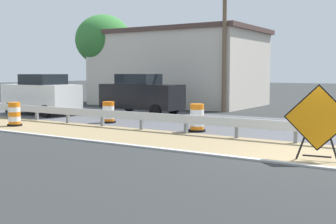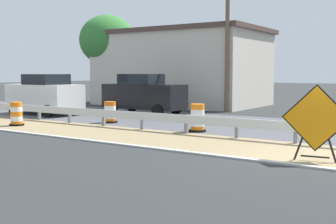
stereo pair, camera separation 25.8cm
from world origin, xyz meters
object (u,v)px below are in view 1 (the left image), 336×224
(car_mid_far_lane, at_px, (141,94))
(car_lead_near_lane, at_px, (42,94))
(utility_pole_near, at_px, (224,44))
(traffic_barrel_mid, at_px, (14,115))
(traffic_barrel_nearest, at_px, (197,119))
(traffic_barrel_close, at_px, (108,113))
(warning_sign_diamond, at_px, (318,120))

(car_mid_far_lane, bearing_deg, car_lead_near_lane, -143.79)
(car_mid_far_lane, height_order, utility_pole_near, utility_pole_near)
(car_lead_near_lane, bearing_deg, traffic_barrel_mid, 127.13)
(traffic_barrel_nearest, height_order, car_lead_near_lane, car_lead_near_lane)
(car_lead_near_lane, xyz_separation_m, car_mid_far_lane, (3.12, -4.41, 0.00))
(utility_pole_near, bearing_deg, car_mid_far_lane, 135.93)
(traffic_barrel_mid, bearing_deg, traffic_barrel_close, -41.03)
(traffic_barrel_mid, xyz_separation_m, car_lead_near_lane, (4.06, 2.90, 0.64))
(traffic_barrel_nearest, xyz_separation_m, traffic_barrel_close, (0.39, 4.82, -0.05))
(traffic_barrel_close, relative_size, car_mid_far_lane, 0.21)
(traffic_barrel_close, distance_m, utility_pole_near, 8.65)
(warning_sign_diamond, distance_m, traffic_barrel_mid, 12.82)
(traffic_barrel_close, xyz_separation_m, car_mid_far_lane, (4.12, 1.16, 0.67))
(traffic_barrel_mid, distance_m, car_mid_far_lane, 7.36)
(traffic_barrel_close, bearing_deg, traffic_barrel_mid, 138.97)
(traffic_barrel_close, xyz_separation_m, utility_pole_near, (7.60, -2.21, 3.49))
(car_lead_near_lane, relative_size, utility_pole_near, 0.58)
(warning_sign_diamond, relative_size, traffic_barrel_nearest, 1.86)
(traffic_barrel_nearest, relative_size, traffic_barrel_close, 1.11)
(traffic_barrel_close, distance_m, car_mid_far_lane, 4.33)
(traffic_barrel_close, height_order, car_lead_near_lane, car_lead_near_lane)
(traffic_barrel_nearest, xyz_separation_m, traffic_barrel_mid, (-2.67, 7.48, -0.03))
(traffic_barrel_close, xyz_separation_m, car_lead_near_lane, (1.00, 5.57, 0.67))
(traffic_barrel_mid, distance_m, utility_pole_near, 12.23)
(warning_sign_diamond, height_order, traffic_barrel_close, warning_sign_diamond)
(traffic_barrel_nearest, relative_size, car_lead_near_lane, 0.25)
(car_lead_near_lane, height_order, car_mid_far_lane, car_mid_far_lane)
(traffic_barrel_nearest, relative_size, traffic_barrel_mid, 1.06)
(utility_pole_near, bearing_deg, traffic_barrel_nearest, -161.96)
(warning_sign_diamond, relative_size, car_lead_near_lane, 0.46)
(utility_pole_near, bearing_deg, car_lead_near_lane, 130.32)
(warning_sign_diamond, xyz_separation_m, car_mid_far_lane, (7.73, 11.29, 0.04))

